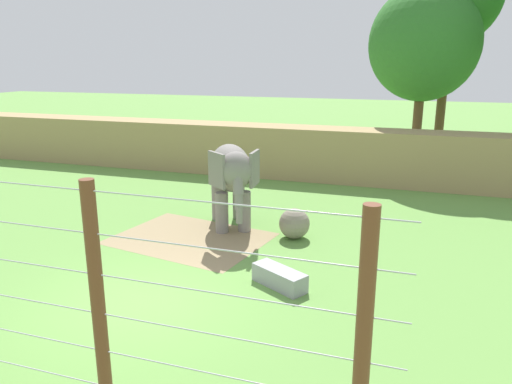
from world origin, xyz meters
name	(u,v)px	position (x,y,z in m)	size (l,w,h in m)	color
ground_plane	(143,302)	(0.00, 0.00, 0.00)	(120.00, 120.00, 0.00)	#609342
dirt_patch	(190,238)	(-0.73, 3.93, 0.00)	(4.38, 3.32, 0.01)	#937F5B
embankment_wall	(289,152)	(0.00, 12.69, 1.15)	(36.00, 1.80, 2.30)	tan
elephant	(231,173)	(0.09, 5.24, 1.77)	(2.47, 3.30, 2.67)	gray
enrichment_ball	(294,224)	(2.21, 4.94, 0.46)	(0.92, 0.92, 0.92)	gray
cable_fence	(6,293)	(-0.07, -3.47, 1.86)	(11.12, 0.19, 3.71)	brown
feed_trough	(279,278)	(2.66, 1.69, 0.22)	(1.46, 1.13, 0.44)	gray
tree_far_left	(424,44)	(5.44, 15.99, 5.88)	(4.99, 4.99, 8.52)	brown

